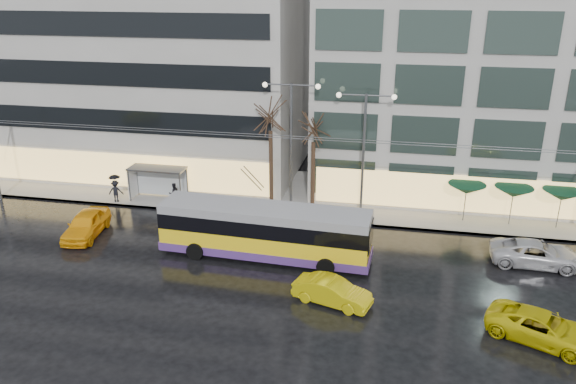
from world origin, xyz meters
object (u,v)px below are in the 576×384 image
(street_lamp_near, at_px, (291,130))
(taxi_a, at_px, (86,224))
(bus_shelter, at_px, (154,176))
(trolleybus, at_px, (265,233))

(street_lamp_near, height_order, taxi_a, street_lamp_near)
(bus_shelter, distance_m, taxi_a, 7.04)
(trolleybus, relative_size, bus_shelter, 3.02)
(bus_shelter, bearing_deg, street_lamp_near, 0.63)
(bus_shelter, height_order, street_lamp_near, street_lamp_near)
(bus_shelter, distance_m, street_lamp_near, 11.14)
(street_lamp_near, relative_size, taxi_a, 1.92)
(trolleybus, height_order, bus_shelter, trolleybus)
(trolleybus, distance_m, bus_shelter, 12.58)
(street_lamp_near, xyz_separation_m, taxi_a, (-12.22, -6.81, -5.19))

